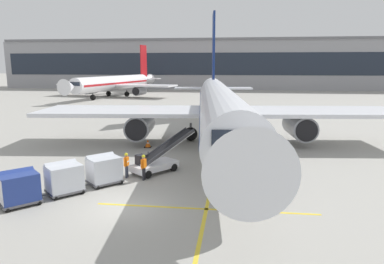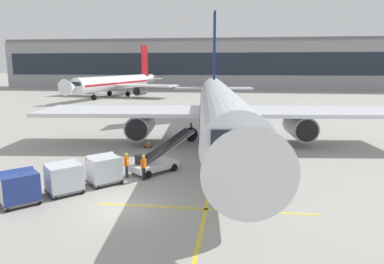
% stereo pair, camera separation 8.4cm
% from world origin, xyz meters
% --- Properties ---
extents(ground_plane, '(600.00, 600.00, 0.00)m').
position_xyz_m(ground_plane, '(0.00, 0.00, 0.00)').
color(ground_plane, '#9E9B93').
extents(parked_airplane, '(35.26, 44.87, 14.95)m').
position_xyz_m(parked_airplane, '(4.35, 16.87, 3.62)').
color(parked_airplane, silver).
rests_on(parked_airplane, ground).
extents(belt_loader, '(4.29, 5.03, 2.80)m').
position_xyz_m(belt_loader, '(0.39, 6.67, 0.84)').
color(belt_loader, silver).
rests_on(belt_loader, ground).
extents(baggage_cart_lead, '(2.54, 2.55, 1.91)m').
position_xyz_m(baggage_cart_lead, '(-2.43, 3.64, 1.00)').
color(baggage_cart_lead, '#515156').
rests_on(baggage_cart_lead, ground).
extents(baggage_cart_second, '(2.54, 2.55, 1.91)m').
position_xyz_m(baggage_cart_second, '(-4.14, 1.65, 1.00)').
color(baggage_cart_second, '#515156').
rests_on(baggage_cart_second, ground).
extents(baggage_cart_third, '(2.54, 2.55, 1.91)m').
position_xyz_m(baggage_cart_third, '(-5.79, -0.25, 1.00)').
color(baggage_cart_third, '#515156').
rests_on(baggage_cart_third, ground).
extents(ground_crew_by_loader, '(0.28, 0.57, 1.74)m').
position_xyz_m(ground_crew_by_loader, '(-1.37, 5.07, 1.00)').
color(ground_crew_by_loader, '#333847').
rests_on(ground_crew_by_loader, ground).
extents(ground_crew_by_carts, '(0.33, 0.56, 1.74)m').
position_xyz_m(ground_crew_by_carts, '(-0.08, 4.73, 1.00)').
color(ground_crew_by_carts, black).
rests_on(ground_crew_by_carts, ground).
extents(safety_cone_engine_keepout, '(0.67, 0.67, 0.75)m').
position_xyz_m(safety_cone_engine_keepout, '(-2.17, 14.09, 0.36)').
color(safety_cone_engine_keepout, black).
rests_on(safety_cone_engine_keepout, ground).
extents(apron_guidance_line_lead_in, '(0.20, 110.00, 0.01)m').
position_xyz_m(apron_guidance_line_lead_in, '(4.48, 16.04, 0.00)').
color(apron_guidance_line_lead_in, yellow).
rests_on(apron_guidance_line_lead_in, ground).
extents(apron_guidance_line_stop_bar, '(12.00, 0.20, 0.01)m').
position_xyz_m(apron_guidance_line_stop_bar, '(4.43, 0.38, 0.00)').
color(apron_guidance_line_stop_bar, yellow).
rests_on(apron_guidance_line_stop_bar, ground).
extents(terminal_building, '(140.83, 15.37, 15.94)m').
position_xyz_m(terminal_building, '(-0.66, 101.47, 7.92)').
color(terminal_building, '#939399').
rests_on(terminal_building, ground).
extents(distant_airplane, '(30.85, 39.17, 13.18)m').
position_xyz_m(distant_airplane, '(-23.32, 66.36, 3.29)').
color(distant_airplane, white).
rests_on(distant_airplane, ground).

